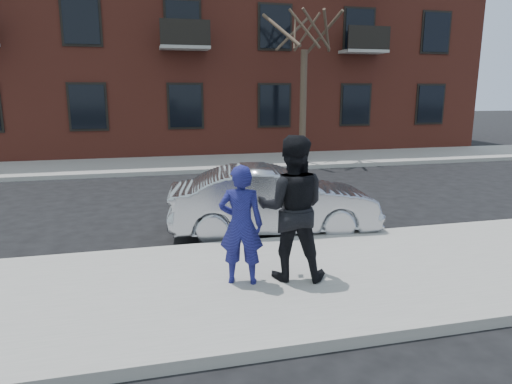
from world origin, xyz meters
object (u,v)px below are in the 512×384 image
object	(u,v)px
man_hoodie	(241,225)
man_peacoat	(292,208)
street_tree	(305,17)
silver_sedan	(273,201)

from	to	relation	value
man_hoodie	man_peacoat	bearing A→B (deg)	-161.99
street_tree	man_hoodie	world-z (taller)	street_tree
man_hoodie	man_peacoat	size ratio (longest dim) A/B	0.82
silver_sedan	man_peacoat	bearing A→B (deg)	176.31
street_tree	silver_sedan	xyz separation A→B (m)	(-3.68, -8.70, -4.85)
street_tree	silver_sedan	world-z (taller)	street_tree
street_tree	man_peacoat	xyz separation A→B (m)	(-4.13, -11.22, -4.33)
street_tree	silver_sedan	bearing A→B (deg)	-112.94
man_hoodie	man_peacoat	xyz separation A→B (m)	(0.74, 0.01, 0.19)
silver_sedan	man_peacoat	xyz separation A→B (m)	(-0.45, -2.52, 0.51)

